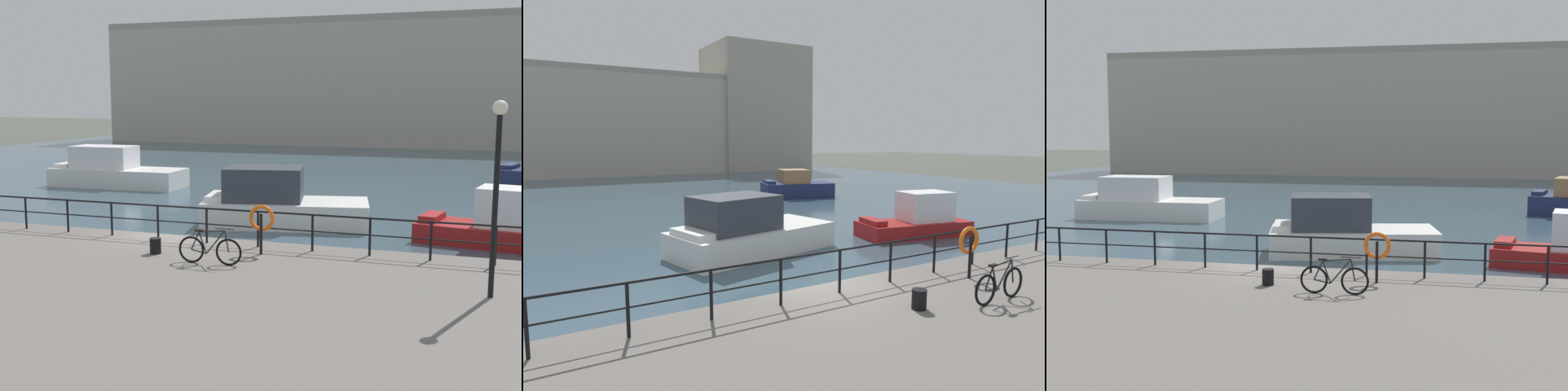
% 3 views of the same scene
% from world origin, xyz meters
% --- Properties ---
extents(ground_plane, '(240.00, 240.00, 0.00)m').
position_xyz_m(ground_plane, '(0.00, 0.00, 0.00)').
color(ground_plane, '#4C5147').
extents(water_basin, '(80.00, 60.00, 0.01)m').
position_xyz_m(water_basin, '(0.00, 30.20, 0.01)').
color(water_basin, '#385160').
rests_on(water_basin, ground_plane).
extents(quay_promenade, '(56.00, 13.00, 0.95)m').
position_xyz_m(quay_promenade, '(0.00, -6.50, 0.48)').
color(quay_promenade, slate).
rests_on(quay_promenade, ground_plane).
extents(harbor_building, '(66.22, 11.16, 18.68)m').
position_xyz_m(harbor_building, '(6.59, 55.02, 7.19)').
color(harbor_building, '#B2AD9E').
rests_on(harbor_building, ground_plane).
extents(moored_harbor_tender, '(7.22, 4.32, 2.42)m').
position_xyz_m(moored_harbor_tender, '(1.28, 7.17, 0.93)').
color(moored_harbor_tender, white).
rests_on(moored_harbor_tender, water_basin).
extents(moored_cabin_cruiser, '(8.02, 3.19, 2.39)m').
position_xyz_m(moored_cabin_cruiser, '(-11.65, 15.48, 0.90)').
color(moored_cabin_cruiser, white).
rests_on(moored_cabin_cruiser, water_basin).
extents(quay_railing, '(23.02, 0.07, 1.08)m').
position_xyz_m(quay_railing, '(1.57, -0.75, 1.69)').
color(quay_railing, black).
rests_on(quay_railing, quay_promenade).
extents(parked_bicycle, '(1.77, 0.11, 0.98)m').
position_xyz_m(parked_bicycle, '(2.68, -3.08, 1.34)').
color(parked_bicycle, black).
rests_on(parked_bicycle, quay_promenade).
extents(mooring_bollard, '(0.32, 0.32, 0.44)m').
position_xyz_m(mooring_bollard, '(0.76, -2.48, 1.17)').
color(mooring_bollard, black).
rests_on(mooring_bollard, quay_promenade).
extents(life_ring_stand, '(0.75, 0.16, 1.40)m').
position_xyz_m(life_ring_stand, '(3.59, -1.55, 1.92)').
color(life_ring_stand, black).
rests_on(life_ring_stand, quay_promenade).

